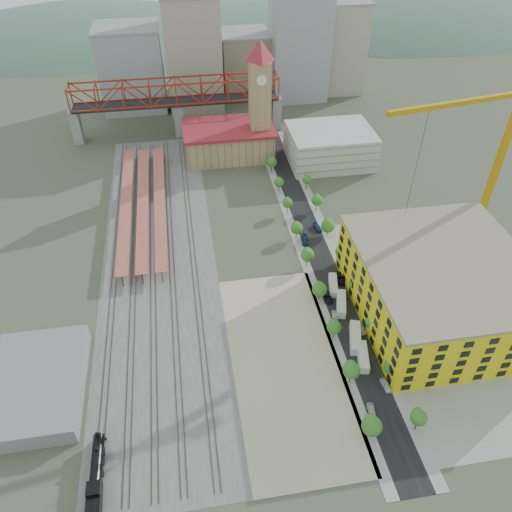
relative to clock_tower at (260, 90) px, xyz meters
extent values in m
plane|color=#474C38|center=(-8.00, -79.99, -28.70)|extent=(400.00, 400.00, 0.00)
cube|color=#605E59|center=(-44.00, -62.49, -28.67)|extent=(36.00, 165.00, 0.06)
cube|color=tan|center=(-12.00, -111.49, -28.67)|extent=(28.00, 67.00, 0.06)
cube|color=black|center=(8.00, -64.99, -28.67)|extent=(12.00, 170.00, 0.06)
cube|color=gray|center=(2.50, -64.99, -28.68)|extent=(3.00, 170.00, 0.04)
cube|color=gray|center=(13.50, -64.99, -28.68)|extent=(3.00, 170.00, 0.04)
cube|color=gray|center=(37.00, -99.99, -28.67)|extent=(50.00, 90.00, 0.06)
cube|color=#382B23|center=(-58.72, -62.49, -28.55)|extent=(0.12, 160.00, 0.18)
cube|color=#382B23|center=(-57.28, -62.49, -28.55)|extent=(0.12, 160.00, 0.18)
cube|color=#382B23|center=(-52.72, -62.49, -28.55)|extent=(0.12, 160.00, 0.18)
cube|color=#382B23|center=(-51.28, -62.49, -28.55)|extent=(0.12, 160.00, 0.18)
cube|color=#382B23|center=(-46.72, -62.49, -28.55)|extent=(0.12, 160.00, 0.18)
cube|color=#382B23|center=(-45.28, -62.49, -28.55)|extent=(0.12, 160.00, 0.18)
cube|color=#382B23|center=(-40.72, -62.49, -28.55)|extent=(0.12, 160.00, 0.18)
cube|color=#382B23|center=(-39.28, -62.49, -28.55)|extent=(0.12, 160.00, 0.18)
cube|color=#382B23|center=(-33.72, -62.49, -28.55)|extent=(0.12, 160.00, 0.18)
cube|color=#382B23|center=(-32.28, -62.49, -28.55)|extent=(0.12, 160.00, 0.18)
cube|color=#C8614D|center=(-55.00, -34.99, -24.70)|extent=(4.00, 80.00, 0.25)
cylinder|color=black|center=(-55.00, -34.99, -26.70)|extent=(0.24, 0.24, 4.00)
cube|color=#C8614D|center=(-49.00, -34.99, -24.70)|extent=(4.00, 80.00, 0.25)
cylinder|color=black|center=(-49.00, -34.99, -26.70)|extent=(0.24, 0.24, 4.00)
cube|color=#C8614D|center=(-43.00, -34.99, -24.70)|extent=(4.00, 80.00, 0.25)
cylinder|color=black|center=(-43.00, -34.99, -26.70)|extent=(0.24, 0.24, 4.00)
cube|color=tan|center=(-13.00, 2.01, -22.70)|extent=(36.00, 22.00, 12.00)
cube|color=maroon|center=(-13.00, 2.01, -16.20)|extent=(38.00, 24.00, 1.20)
cube|color=tan|center=(0.00, 0.01, -8.70)|extent=(8.00, 8.00, 40.00)
pyramid|color=maroon|center=(0.00, 0.01, 19.30)|extent=(12.00, 12.00, 8.00)
cylinder|color=white|center=(0.00, -4.09, 5.30)|extent=(4.00, 0.30, 4.00)
cube|color=silver|center=(28.00, -9.99, -21.70)|extent=(34.00, 26.00, 14.00)
cube|color=gray|center=(-78.00, 25.01, -21.20)|extent=(4.00, 6.00, 15.00)
cube|color=gray|center=(12.00, 25.01, -21.20)|extent=(4.00, 6.00, 15.00)
cube|color=gray|center=(-33.00, 25.01, -21.20)|extent=(4.00, 6.00, 15.00)
cube|color=black|center=(-33.00, 25.01, -13.20)|extent=(90.00, 9.00, 1.00)
cube|color=yellow|center=(34.00, -99.99, -19.70)|extent=(44.00, 50.00, 18.00)
cube|color=gray|center=(34.00, -99.99, -10.30)|extent=(44.60, 50.60, 0.80)
cube|color=gray|center=(-74.00, -109.99, -26.20)|extent=(22.00, 32.00, 5.00)
cube|color=#9EA0A3|center=(-53.00, 60.01, -9.70)|extent=(30.00, 25.00, 38.00)
cube|color=#B2A58C|center=(-23.00, 55.01, -2.70)|extent=(26.00, 22.00, 52.00)
cube|color=gray|center=(4.00, 70.01, -13.70)|extent=(24.00, 24.00, 30.00)
cube|color=#9EA0A3|center=(30.00, 60.01, 1.30)|extent=(28.00, 22.00, 60.00)
cube|color=#B2A58C|center=(54.00, 65.01, -6.70)|extent=(22.00, 20.00, 44.00)
cube|color=brown|center=(-10.00, 80.01, -15.70)|extent=(20.00, 20.00, 26.00)
ellipsoid|color=#4C6B59|center=(-88.00, 180.01, -96.70)|extent=(396.00, 216.00, 180.00)
ellipsoid|color=#4C6B59|center=(32.00, 180.01, -120.70)|extent=(484.00, 264.00, 220.00)
ellipsoid|color=#4C6B59|center=(152.00, 180.01, -98.70)|extent=(418.00, 228.00, 190.00)
cylinder|color=black|center=(-58.00, -132.42, -26.27)|extent=(2.53, 12.15, 2.53)
cube|color=black|center=(-58.00, -139.00, -26.06)|extent=(2.84, 3.04, 3.24)
cylinder|color=black|center=(-58.00, -127.35, -24.44)|extent=(0.71, 0.71, 1.62)
sphere|color=black|center=(-58.00, -130.39, -24.95)|extent=(1.01, 1.01, 1.01)
cone|color=black|center=(-58.00, -125.53, -27.79)|extent=(2.63, 1.62, 2.63)
cube|color=orange|center=(60.36, -71.99, -3.84)|extent=(1.77, 1.77, 49.71)
cube|color=orange|center=(39.64, -75.40, 23.22)|extent=(41.64, 8.12, 1.33)
cube|color=silver|center=(8.00, -113.84, -27.43)|extent=(4.41, 9.54, 2.53)
cube|color=silver|center=(8.00, -107.39, -27.27)|extent=(5.47, 10.75, 2.85)
cube|color=silver|center=(8.00, -94.25, -27.37)|extent=(5.12, 9.98, 2.64)
cube|color=silver|center=(8.00, -86.09, -27.48)|extent=(4.18, 9.15, 2.42)
imported|color=silver|center=(5.00, -129.25, -27.96)|extent=(2.37, 4.54, 1.47)
imported|color=gray|center=(5.00, -97.99, -28.02)|extent=(2.07, 4.27, 1.35)
imported|color=black|center=(5.00, -90.42, -27.98)|extent=(2.49, 5.21, 1.43)
imported|color=#1A2C4D|center=(5.00, -62.55, -27.92)|extent=(2.98, 5.63, 1.55)
imported|color=silver|center=(11.00, -122.93, -27.95)|extent=(2.24, 4.56, 1.50)
imported|color=gray|center=(11.00, -103.97, -27.99)|extent=(1.66, 4.33, 1.41)
imported|color=black|center=(11.00, -83.03, -27.91)|extent=(2.97, 5.83, 1.58)
imported|color=navy|center=(11.00, -56.29, -27.99)|extent=(2.72, 5.12, 1.41)
camera|label=1|loc=(-33.01, -190.98, 76.33)|focal=35.00mm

